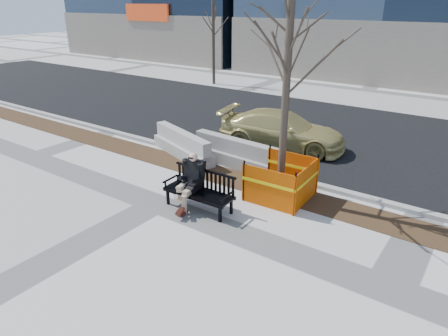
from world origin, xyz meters
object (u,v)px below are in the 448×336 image
(tree_fence, at_px, (280,197))
(jersey_barrier_right, at_px, (235,165))
(jersey_barrier_left, at_px, (183,156))
(sedan, at_px, (281,147))
(bench, at_px, (199,209))
(seated_man, at_px, (192,205))

(tree_fence, bearing_deg, jersey_barrier_right, 152.01)
(jersey_barrier_left, bearing_deg, tree_fence, 7.09)
(sedan, height_order, jersey_barrier_right, sedan)
(bench, distance_m, jersey_barrier_right, 3.26)
(sedan, height_order, jersey_barrier_left, sedan)
(jersey_barrier_left, xyz_separation_m, jersey_barrier_right, (2.06, 0.33, 0.00))
(tree_fence, relative_size, jersey_barrier_right, 1.83)
(bench, xyz_separation_m, jersey_barrier_right, (-0.91, 3.13, 0.00))
(sedan, bearing_deg, jersey_barrier_left, 128.69)
(sedan, distance_m, jersey_barrier_right, 2.56)
(sedan, bearing_deg, bench, 174.56)
(bench, relative_size, tree_fence, 0.33)
(jersey_barrier_left, bearing_deg, seated_man, -26.67)
(seated_man, bearing_deg, jersey_barrier_left, 133.17)
(jersey_barrier_right, bearing_deg, jersey_barrier_left, -166.35)
(tree_fence, bearing_deg, seated_man, -133.24)
(sedan, relative_size, jersey_barrier_right, 1.43)
(seated_man, relative_size, jersey_barrier_left, 0.47)
(sedan, distance_m, jersey_barrier_left, 3.77)
(seated_man, bearing_deg, sedan, 91.10)
(seated_man, xyz_separation_m, jersey_barrier_right, (-0.64, 3.08, 0.00))
(jersey_barrier_right, bearing_deg, sedan, 85.30)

